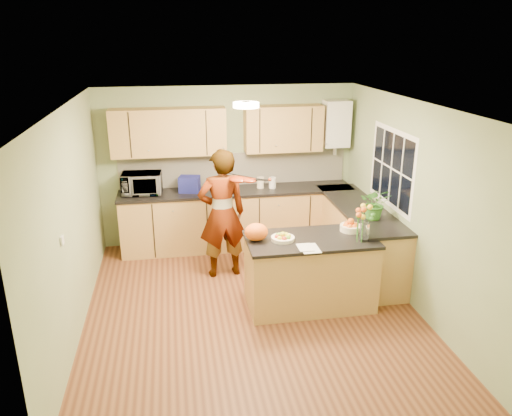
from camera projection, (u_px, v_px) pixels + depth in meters
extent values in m
plane|color=#562C18|center=(251.00, 307.00, 6.23)|extent=(4.50, 4.50, 0.00)
cube|color=white|center=(250.00, 105.00, 5.41)|extent=(4.00, 4.50, 0.02)
cube|color=gray|center=(228.00, 166.00, 7.91)|extent=(4.00, 0.02, 2.50)
cube|color=gray|center=(298.00, 314.00, 3.72)|extent=(4.00, 0.02, 2.50)
cube|color=gray|center=(72.00, 224.00, 5.50)|extent=(0.02, 4.50, 2.50)
cube|color=gray|center=(411.00, 204.00, 6.14)|extent=(0.02, 4.50, 2.50)
cube|color=#B68A49|center=(237.00, 219.00, 7.91)|extent=(3.60, 0.60, 0.90)
cube|color=black|center=(237.00, 191.00, 7.75)|extent=(3.64, 0.62, 0.04)
cube|color=#B68A49|center=(358.00, 239.00, 7.14)|extent=(0.60, 2.20, 0.90)
cube|color=black|center=(360.00, 208.00, 6.99)|extent=(0.62, 2.24, 0.04)
cube|color=white|center=(234.00, 169.00, 7.93)|extent=(3.60, 0.02, 0.52)
cube|color=#B68A49|center=(169.00, 132.00, 7.41)|extent=(1.70, 0.34, 0.70)
cube|color=#B68A49|center=(283.00, 128.00, 7.69)|extent=(1.20, 0.34, 0.70)
cube|color=white|center=(336.00, 124.00, 7.82)|extent=(0.40, 0.30, 0.72)
cylinder|color=silver|center=(335.00, 149.00, 7.95)|extent=(0.06, 0.06, 0.20)
cube|color=white|center=(392.00, 168.00, 6.60)|extent=(0.01, 1.30, 1.05)
cube|color=black|center=(392.00, 168.00, 6.60)|extent=(0.01, 1.18, 0.92)
cube|color=white|center=(62.00, 240.00, 4.93)|extent=(0.02, 0.09, 0.09)
cylinder|color=#FFEABF|center=(246.00, 105.00, 5.70)|extent=(0.30, 0.30, 0.06)
cylinder|color=white|center=(246.00, 102.00, 5.69)|extent=(0.10, 0.10, 0.02)
cube|color=#B68A49|center=(310.00, 273.00, 6.17)|extent=(1.53, 0.76, 0.86)
cube|color=black|center=(311.00, 240.00, 6.02)|extent=(1.57, 0.80, 0.04)
cylinder|color=#FAEBC8|center=(283.00, 238.00, 5.95)|extent=(0.28, 0.28, 0.04)
cylinder|color=#FAEBC8|center=(350.00, 228.00, 6.23)|extent=(0.26, 0.26, 0.08)
cylinder|color=silver|center=(365.00, 232.00, 5.91)|extent=(0.11, 0.11, 0.22)
ellipsoid|color=orange|center=(256.00, 232.00, 5.92)|extent=(0.32, 0.28, 0.21)
cube|color=silver|center=(310.00, 248.00, 5.72)|extent=(0.21, 0.28, 0.01)
imported|color=tan|center=(222.00, 214.00, 6.81)|extent=(0.71, 0.52, 1.81)
imported|color=white|center=(142.00, 183.00, 7.50)|extent=(0.60, 0.43, 0.32)
cube|color=navy|center=(190.00, 184.00, 7.61)|extent=(0.35, 0.29, 0.24)
cylinder|color=silver|center=(234.00, 184.00, 7.69)|extent=(0.15, 0.15, 0.21)
sphere|color=black|center=(233.00, 175.00, 7.64)|extent=(0.08, 0.08, 0.08)
cylinder|color=#FAEBC8|center=(260.00, 183.00, 7.82)|extent=(0.12, 0.12, 0.17)
cylinder|color=white|center=(272.00, 183.00, 7.81)|extent=(0.12, 0.12, 0.17)
imported|color=#367928|center=(375.00, 203.00, 6.46)|extent=(0.49, 0.46, 0.43)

